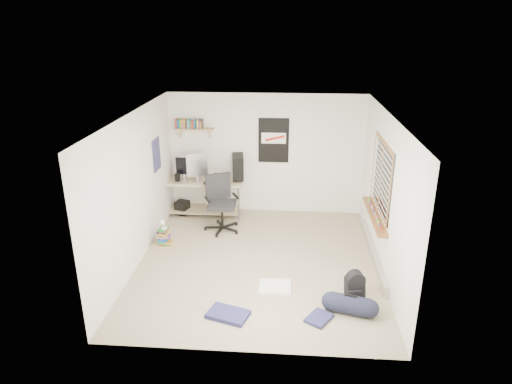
# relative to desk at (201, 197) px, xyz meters

# --- Properties ---
(floor) EXTENTS (4.00, 4.50, 0.01)m
(floor) POSITION_rel_desk_xyz_m (1.34, -2.00, -0.37)
(floor) COLOR gray
(floor) RESTS_ON ground
(ceiling) EXTENTS (4.00, 4.50, 0.01)m
(ceiling) POSITION_rel_desk_xyz_m (1.34, -2.00, 2.14)
(ceiling) COLOR white
(ceiling) RESTS_ON ground
(back_wall) EXTENTS (4.00, 0.01, 2.50)m
(back_wall) POSITION_rel_desk_xyz_m (1.34, 0.25, 0.89)
(back_wall) COLOR silver
(back_wall) RESTS_ON ground
(left_wall) EXTENTS (0.01, 4.50, 2.50)m
(left_wall) POSITION_rel_desk_xyz_m (-0.66, -2.00, 0.89)
(left_wall) COLOR silver
(left_wall) RESTS_ON ground
(right_wall) EXTENTS (0.01, 4.50, 2.50)m
(right_wall) POSITION_rel_desk_xyz_m (3.35, -2.00, 0.89)
(right_wall) COLOR silver
(right_wall) RESTS_ON ground
(desk) EXTENTS (1.93, 1.32, 0.81)m
(desk) POSITION_rel_desk_xyz_m (0.00, 0.00, 0.00)
(desk) COLOR tan
(desk) RESTS_ON floor
(monitor_left) EXTENTS (0.37, 0.11, 0.40)m
(monitor_left) POSITION_rel_desk_xyz_m (-0.29, -0.15, 0.65)
(monitor_left) COLOR #A6A5AA
(monitor_left) RESTS_ON desk
(monitor_right) EXTENTS (0.43, 0.26, 0.47)m
(monitor_right) POSITION_rel_desk_xyz_m (-0.02, -0.18, 0.68)
(monitor_right) COLOR #B5B5BA
(monitor_right) RESTS_ON desk
(pc_tower) EXTENTS (0.28, 0.49, 0.49)m
(pc_tower) POSITION_rel_desk_xyz_m (0.79, 0.00, 0.69)
(pc_tower) COLOR black
(pc_tower) RESTS_ON desk
(keyboard) EXTENTS (0.43, 0.24, 0.02)m
(keyboard) POSITION_rel_desk_xyz_m (0.33, -0.33, 0.45)
(keyboard) COLOR black
(keyboard) RESTS_ON desk
(speaker_left) EXTENTS (0.10, 0.10, 0.16)m
(speaker_left) POSITION_rel_desk_xyz_m (-0.41, -0.29, 0.52)
(speaker_left) COLOR black
(speaker_left) RESTS_ON desk
(speaker_right) EXTENTS (0.13, 0.13, 0.19)m
(speaker_right) POSITION_rel_desk_xyz_m (0.39, -0.33, 0.54)
(speaker_right) COLOR black
(speaker_right) RESTS_ON desk
(office_chair) EXTENTS (0.95, 0.95, 1.10)m
(office_chair) POSITION_rel_desk_xyz_m (0.56, -0.79, 0.12)
(office_chair) COLOR black
(office_chair) RESTS_ON floor
(wall_shelf) EXTENTS (0.80, 0.22, 0.24)m
(wall_shelf) POSITION_rel_desk_xyz_m (-0.11, 0.14, 1.42)
(wall_shelf) COLOR tan
(wall_shelf) RESTS_ON back_wall
(poster_back_wall) EXTENTS (0.62, 0.03, 0.92)m
(poster_back_wall) POSITION_rel_desk_xyz_m (1.49, 0.23, 1.19)
(poster_back_wall) COLOR black
(poster_back_wall) RESTS_ON back_wall
(poster_left_wall) EXTENTS (0.02, 0.42, 0.60)m
(poster_left_wall) POSITION_rel_desk_xyz_m (-0.64, -0.80, 1.14)
(poster_left_wall) COLOR navy
(poster_left_wall) RESTS_ON left_wall
(window) EXTENTS (0.10, 1.50, 1.26)m
(window) POSITION_rel_desk_xyz_m (3.29, -1.70, 1.08)
(window) COLOR brown
(window) RESTS_ON right_wall
(baseboard_heater) EXTENTS (0.08, 2.50, 0.18)m
(baseboard_heater) POSITION_rel_desk_xyz_m (3.30, -1.70, -0.28)
(baseboard_heater) COLOR #B7B2A8
(baseboard_heater) RESTS_ON floor
(backpack) EXTENTS (0.31, 0.27, 0.36)m
(backpack) POSITION_rel_desk_xyz_m (2.82, -3.02, -0.16)
(backpack) COLOR black
(backpack) RESTS_ON floor
(duffel_bag) EXTENTS (0.34, 0.34, 0.54)m
(duffel_bag) POSITION_rel_desk_xyz_m (2.72, -3.34, -0.22)
(duffel_bag) COLOR black
(duffel_bag) RESTS_ON floor
(tshirt) EXTENTS (0.49, 0.42, 0.04)m
(tshirt) POSITION_rel_desk_xyz_m (1.66, -2.78, -0.34)
(tshirt) COLOR silver
(tshirt) RESTS_ON floor
(jeans_a) EXTENTS (0.64, 0.51, 0.06)m
(jeans_a) POSITION_rel_desk_xyz_m (1.04, -3.54, -0.33)
(jeans_a) COLOR navy
(jeans_a) RESTS_ON floor
(jeans_b) EXTENTS (0.43, 0.46, 0.05)m
(jeans_b) POSITION_rel_desk_xyz_m (2.29, -3.53, -0.34)
(jeans_b) COLOR #21234C
(jeans_b) RESTS_ON floor
(book_stack) EXTENTS (0.47, 0.42, 0.27)m
(book_stack) POSITION_rel_desk_xyz_m (-0.41, -1.49, -0.21)
(book_stack) COLOR brown
(book_stack) RESTS_ON floor
(desk_lamp) EXTENTS (0.12, 0.19, 0.19)m
(desk_lamp) POSITION_rel_desk_xyz_m (-0.39, -1.51, 0.02)
(desk_lamp) COLOR white
(desk_lamp) RESTS_ON book_stack
(subwoofer) EXTENTS (0.32, 0.32, 0.28)m
(subwoofer) POSITION_rel_desk_xyz_m (-0.40, -0.07, -0.22)
(subwoofer) COLOR black
(subwoofer) RESTS_ON floor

